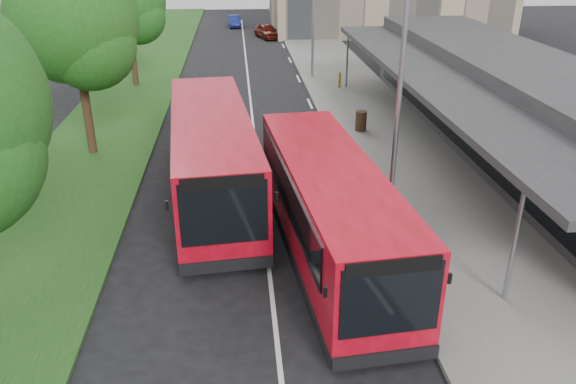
{
  "coord_description": "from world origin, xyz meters",
  "views": [
    {
      "loc": [
        -0.68,
        -14.35,
        8.63
      ],
      "look_at": [
        0.72,
        1.08,
        1.5
      ],
      "focal_mm": 35.0,
      "sensor_mm": 36.0,
      "label": 1
    }
  ],
  "objects_px": {
    "tree_far": "(127,7)",
    "bus_main": "(330,209)",
    "bus_second": "(212,155)",
    "tree_mid": "(74,28)",
    "lamp_post_near": "(398,78)",
    "car_near": "(267,31)",
    "car_far": "(234,21)",
    "litter_bin": "(361,121)",
    "lamp_post_far": "(312,3)",
    "bollard": "(340,80)"
  },
  "relations": [
    {
      "from": "tree_far",
      "to": "bus_main",
      "type": "bearing_deg",
      "value": -67.43
    },
    {
      "from": "car_near",
      "to": "litter_bin",
      "type": "bearing_deg",
      "value": -101.05
    },
    {
      "from": "tree_mid",
      "to": "bollard",
      "type": "xyz_separation_m",
      "value": [
        12.48,
        9.85,
        -4.67
      ]
    },
    {
      "from": "bus_second",
      "to": "tree_mid",
      "type": "bearing_deg",
      "value": 132.42
    },
    {
      "from": "tree_far",
      "to": "bollard",
      "type": "distance_m",
      "value": 13.31
    },
    {
      "from": "tree_far",
      "to": "lamp_post_far",
      "type": "relative_size",
      "value": 0.91
    },
    {
      "from": "litter_bin",
      "to": "car_near",
      "type": "relative_size",
      "value": 0.25
    },
    {
      "from": "tree_far",
      "to": "car_near",
      "type": "bearing_deg",
      "value": 61.41
    },
    {
      "from": "tree_mid",
      "to": "car_near",
      "type": "height_order",
      "value": "tree_mid"
    },
    {
      "from": "bus_second",
      "to": "car_near",
      "type": "height_order",
      "value": "bus_second"
    },
    {
      "from": "tree_mid",
      "to": "car_near",
      "type": "relative_size",
      "value": 2.2
    },
    {
      "from": "bus_second",
      "to": "car_far",
      "type": "bearing_deg",
      "value": 83.47
    },
    {
      "from": "litter_bin",
      "to": "car_near",
      "type": "height_order",
      "value": "car_near"
    },
    {
      "from": "tree_far",
      "to": "car_near",
      "type": "relative_size",
      "value": 1.97
    },
    {
      "from": "bus_main",
      "to": "bus_second",
      "type": "distance_m",
      "value": 5.56
    },
    {
      "from": "litter_bin",
      "to": "bus_second",
      "type": "bearing_deg",
      "value": -136.03
    },
    {
      "from": "lamp_post_far",
      "to": "car_far",
      "type": "height_order",
      "value": "lamp_post_far"
    },
    {
      "from": "bus_main",
      "to": "bus_second",
      "type": "relative_size",
      "value": 0.93
    },
    {
      "from": "tree_mid",
      "to": "tree_far",
      "type": "height_order",
      "value": "tree_mid"
    },
    {
      "from": "bus_second",
      "to": "lamp_post_near",
      "type": "bearing_deg",
      "value": -26.05
    },
    {
      "from": "tree_far",
      "to": "car_near",
      "type": "distance_m",
      "value": 19.61
    },
    {
      "from": "tree_far",
      "to": "litter_bin",
      "type": "height_order",
      "value": "tree_far"
    },
    {
      "from": "bollard",
      "to": "tree_mid",
      "type": "bearing_deg",
      "value": -141.74
    },
    {
      "from": "bus_main",
      "to": "litter_bin",
      "type": "xyz_separation_m",
      "value": [
        3.24,
        10.82,
        -0.85
      ]
    },
    {
      "from": "car_near",
      "to": "tree_mid",
      "type": "bearing_deg",
      "value": -124.73
    },
    {
      "from": "tree_mid",
      "to": "lamp_post_far",
      "type": "relative_size",
      "value": 1.02
    },
    {
      "from": "bus_main",
      "to": "litter_bin",
      "type": "bearing_deg",
      "value": 68.1
    },
    {
      "from": "lamp_post_far",
      "to": "litter_bin",
      "type": "xyz_separation_m",
      "value": [
        0.93,
        -11.33,
        -4.1
      ]
    },
    {
      "from": "car_near",
      "to": "lamp_post_far",
      "type": "bearing_deg",
      "value": -100.09
    },
    {
      "from": "lamp_post_near",
      "to": "bollard",
      "type": "distance_m",
      "value": 17.44
    },
    {
      "from": "litter_bin",
      "to": "tree_far",
      "type": "bearing_deg",
      "value": 139.26
    },
    {
      "from": "lamp_post_near",
      "to": "lamp_post_far",
      "type": "height_order",
      "value": "same"
    },
    {
      "from": "bus_second",
      "to": "car_far",
      "type": "height_order",
      "value": "bus_second"
    },
    {
      "from": "tree_far",
      "to": "car_far",
      "type": "distance_m",
      "value": 25.21
    },
    {
      "from": "lamp_post_near",
      "to": "car_near",
      "type": "relative_size",
      "value": 2.16
    },
    {
      "from": "bus_second",
      "to": "litter_bin",
      "type": "relative_size",
      "value": 11.81
    },
    {
      "from": "lamp_post_far",
      "to": "bus_second",
      "type": "xyz_separation_m",
      "value": [
        -5.78,
        -17.81,
        -3.14
      ]
    },
    {
      "from": "tree_mid",
      "to": "car_near",
      "type": "bearing_deg",
      "value": 72.35
    },
    {
      "from": "tree_far",
      "to": "lamp_post_near",
      "type": "height_order",
      "value": "lamp_post_near"
    },
    {
      "from": "bus_second",
      "to": "car_far",
      "type": "relative_size",
      "value": 3.29
    },
    {
      "from": "bollard",
      "to": "car_near",
      "type": "distance_m",
      "value": 19.28
    },
    {
      "from": "tree_far",
      "to": "bollard",
      "type": "height_order",
      "value": "tree_far"
    },
    {
      "from": "bus_main",
      "to": "litter_bin",
      "type": "distance_m",
      "value": 11.33
    },
    {
      "from": "lamp_post_near",
      "to": "car_near",
      "type": "height_order",
      "value": "lamp_post_near"
    },
    {
      "from": "lamp_post_far",
      "to": "car_near",
      "type": "distance_m",
      "value": 16.53
    },
    {
      "from": "car_near",
      "to": "bus_main",
      "type": "bearing_deg",
      "value": -107.63
    },
    {
      "from": "tree_far",
      "to": "bus_second",
      "type": "relative_size",
      "value": 0.66
    },
    {
      "from": "litter_bin",
      "to": "car_near",
      "type": "bearing_deg",
      "value": 96.03
    },
    {
      "from": "tree_far",
      "to": "car_near",
      "type": "height_order",
      "value": "tree_far"
    },
    {
      "from": "bus_main",
      "to": "bus_second",
      "type": "xyz_separation_m",
      "value": [
        -3.47,
        4.34,
        0.11
      ]
    }
  ]
}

